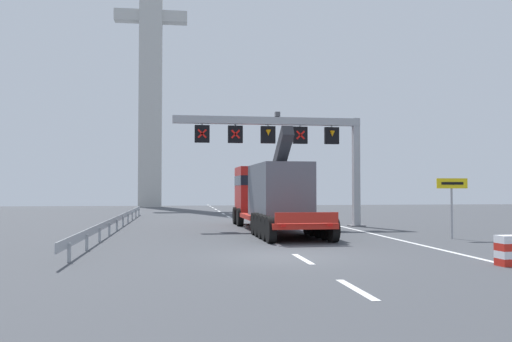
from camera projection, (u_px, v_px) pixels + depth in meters
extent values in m
plane|color=#424449|center=(284.00, 257.00, 18.15)|extent=(112.00, 112.00, 0.00)
cube|color=silver|center=(356.00, 289.00, 12.28)|extent=(0.20, 2.60, 0.01)
cube|color=silver|center=(303.00, 259.00, 17.58)|extent=(0.20, 2.60, 0.01)
cube|color=silver|center=(274.00, 243.00, 22.88)|extent=(0.20, 2.60, 0.01)
cube|color=silver|center=(256.00, 233.00, 28.18)|extent=(0.20, 2.60, 0.01)
cube|color=silver|center=(244.00, 226.00, 33.48)|extent=(0.20, 2.60, 0.01)
cube|color=silver|center=(235.00, 221.00, 38.79)|extent=(0.20, 2.60, 0.01)
cube|color=silver|center=(229.00, 217.00, 44.09)|extent=(0.20, 2.60, 0.01)
cube|color=silver|center=(223.00, 214.00, 49.39)|extent=(0.20, 2.60, 0.01)
cube|color=silver|center=(219.00, 211.00, 54.69)|extent=(0.20, 2.60, 0.01)
cube|color=silver|center=(216.00, 209.00, 59.99)|extent=(0.20, 2.60, 0.01)
cube|color=silver|center=(213.00, 208.00, 65.29)|extent=(0.20, 2.60, 0.01)
cube|color=silver|center=(210.00, 206.00, 70.60)|extent=(0.20, 2.60, 0.01)
cube|color=silver|center=(208.00, 205.00, 75.90)|extent=(0.20, 2.60, 0.01)
cube|color=silver|center=(351.00, 229.00, 30.89)|extent=(0.20, 63.00, 0.01)
cube|color=#9EA0A5|center=(356.00, 172.00, 33.04)|extent=(0.40, 0.40, 6.58)
cube|color=slate|center=(356.00, 226.00, 32.94)|extent=(0.90, 0.90, 0.08)
cube|color=#9EA0A5|center=(268.00, 121.00, 32.38)|extent=(11.28, 0.44, 0.44)
cube|color=#4C4C51|center=(277.00, 114.00, 32.47)|extent=(0.28, 0.40, 0.28)
cube|color=black|center=(332.00, 136.00, 32.90)|extent=(0.87, 0.24, 1.02)
cube|color=#9EA0A5|center=(332.00, 126.00, 32.92)|extent=(0.08, 0.08, 0.16)
cone|color=orange|center=(332.00, 134.00, 32.78)|extent=(0.31, 0.31, 0.36)
cube|color=black|center=(300.00, 135.00, 32.63)|extent=(0.87, 0.24, 1.02)
cube|color=#9EA0A5|center=(300.00, 126.00, 32.65)|extent=(0.08, 0.08, 0.16)
cube|color=red|center=(301.00, 135.00, 32.50)|extent=(0.54, 0.02, 0.54)
cube|color=red|center=(301.00, 135.00, 32.50)|extent=(0.54, 0.02, 0.54)
cube|color=black|center=(268.00, 135.00, 32.35)|extent=(0.87, 0.24, 1.02)
cube|color=#9EA0A5|center=(268.00, 125.00, 32.37)|extent=(0.08, 0.08, 0.16)
cone|color=orange|center=(268.00, 133.00, 32.23)|extent=(0.31, 0.31, 0.36)
cube|color=black|center=(235.00, 134.00, 32.08)|extent=(0.87, 0.24, 1.02)
cube|color=#9EA0A5|center=(235.00, 125.00, 32.10)|extent=(0.08, 0.08, 0.16)
cube|color=red|center=(236.00, 134.00, 31.95)|extent=(0.54, 0.02, 0.54)
cube|color=red|center=(236.00, 134.00, 31.95)|extent=(0.54, 0.02, 0.54)
cube|color=black|center=(202.00, 134.00, 31.80)|extent=(0.87, 0.24, 1.02)
cube|color=#9EA0A5|center=(202.00, 124.00, 31.82)|extent=(0.08, 0.08, 0.16)
cube|color=red|center=(202.00, 134.00, 31.68)|extent=(0.54, 0.02, 0.54)
cube|color=red|center=(202.00, 134.00, 31.68)|extent=(0.54, 0.02, 0.54)
cube|color=red|center=(281.00, 220.00, 27.34)|extent=(2.99, 10.45, 0.24)
cube|color=red|center=(307.00, 218.00, 22.14)|extent=(2.66, 0.13, 0.44)
cylinder|color=black|center=(271.00, 230.00, 22.68)|extent=(0.34, 1.11, 1.10)
cylinder|color=black|center=(333.00, 229.00, 23.11)|extent=(0.34, 1.11, 1.10)
cylinder|color=black|center=(266.00, 228.00, 23.72)|extent=(0.34, 1.11, 1.10)
cylinder|color=black|center=(326.00, 228.00, 24.15)|extent=(0.34, 1.11, 1.10)
cylinder|color=black|center=(262.00, 227.00, 24.75)|extent=(0.34, 1.11, 1.10)
cylinder|color=black|center=(320.00, 226.00, 25.18)|extent=(0.34, 1.11, 1.10)
cylinder|color=black|center=(259.00, 225.00, 25.79)|extent=(0.34, 1.11, 1.10)
cylinder|color=black|center=(314.00, 225.00, 26.22)|extent=(0.34, 1.11, 1.10)
cylinder|color=black|center=(255.00, 224.00, 26.83)|extent=(0.34, 1.11, 1.10)
cylinder|color=black|center=(308.00, 223.00, 27.25)|extent=(0.34, 1.11, 1.10)
cube|color=red|center=(258.00, 192.00, 34.39)|extent=(2.64, 3.25, 3.10)
cube|color=black|center=(258.00, 181.00, 34.42)|extent=(2.66, 3.27, 0.60)
cylinder|color=black|center=(236.00, 216.00, 35.01)|extent=(0.36, 1.11, 1.10)
cylinder|color=black|center=(275.00, 215.00, 35.42)|extent=(0.36, 1.11, 1.10)
cylinder|color=black|center=(240.00, 217.00, 33.03)|extent=(0.36, 1.11, 1.10)
cylinder|color=black|center=(281.00, 217.00, 33.44)|extent=(0.36, 1.11, 1.10)
cube|color=#565B66|center=(279.00, 190.00, 27.79)|extent=(2.49, 5.76, 2.70)
cube|color=#2D2D33|center=(282.00, 151.00, 27.00)|extent=(0.61, 2.95, 2.29)
cube|color=red|center=(284.00, 225.00, 21.94)|extent=(0.20, 0.06, 0.12)
cube|color=red|center=(330.00, 225.00, 22.25)|extent=(0.20, 0.06, 0.12)
cylinder|color=#9EA0A5|center=(452.00, 208.00, 24.86)|extent=(0.10, 0.10, 2.76)
cube|color=yellow|center=(452.00, 183.00, 24.84)|extent=(1.48, 0.06, 0.46)
cube|color=black|center=(452.00, 183.00, 24.80)|extent=(1.07, 0.01, 0.12)
cube|color=#999EA3|center=(119.00, 218.00, 31.32)|extent=(0.04, 32.54, 0.32)
cube|color=#999EA3|center=(69.00, 253.00, 16.83)|extent=(0.10, 0.10, 0.60)
cube|color=#999EA3|center=(87.00, 242.00, 20.05)|extent=(0.10, 0.10, 0.60)
cube|color=#999EA3|center=(100.00, 235.00, 23.27)|extent=(0.10, 0.10, 0.60)
cube|color=#999EA3|center=(109.00, 229.00, 26.49)|extent=(0.10, 0.10, 0.60)
cube|color=#999EA3|center=(117.00, 225.00, 29.71)|extent=(0.10, 0.10, 0.60)
cube|color=#999EA3|center=(123.00, 221.00, 32.93)|extent=(0.10, 0.10, 0.60)
cube|color=#999EA3|center=(128.00, 218.00, 36.15)|extent=(0.10, 0.10, 0.60)
cube|color=#999EA3|center=(132.00, 216.00, 39.37)|extent=(0.10, 0.10, 0.60)
cube|color=#999EA3|center=(136.00, 214.00, 42.59)|extent=(0.10, 0.10, 0.60)
cube|color=#999EA3|center=(139.00, 212.00, 45.81)|extent=(0.10, 0.10, 0.60)
cube|color=#B7B7B2|center=(151.00, 53.00, 68.04)|extent=(2.80, 2.00, 38.55)
cube|color=#B7B7B2|center=(151.00, 17.00, 68.19)|extent=(9.00, 1.60, 1.40)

